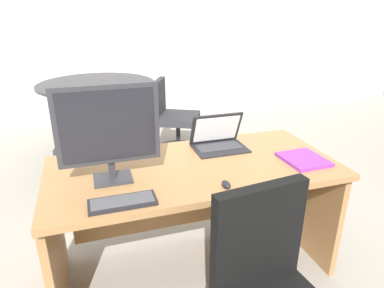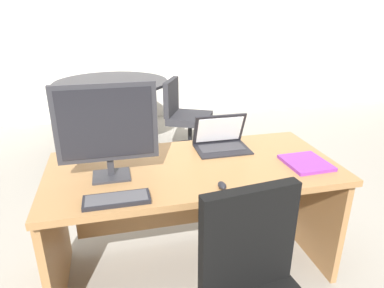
{
  "view_description": "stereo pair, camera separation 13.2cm",
  "coord_description": "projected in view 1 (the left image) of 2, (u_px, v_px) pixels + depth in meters",
  "views": [
    {
      "loc": [
        -0.56,
        -1.71,
        1.61
      ],
      "look_at": [
        0.0,
        0.04,
        0.87
      ],
      "focal_mm": 31.87,
      "sensor_mm": 36.0,
      "label": 1
    },
    {
      "loc": [
        -0.43,
        -1.75,
        1.61
      ],
      "look_at": [
        0.0,
        0.04,
        0.87
      ],
      "focal_mm": 31.87,
      "sensor_mm": 36.0,
      "label": 2
    }
  ],
  "objects": [
    {
      "name": "meeting_chair_near",
      "position": [
        173.0,
        123.0,
        3.95
      ],
      "size": [
        0.63,
        0.62,
        0.85
      ],
      "color": "black",
      "rests_on": "ground"
    },
    {
      "name": "mouse",
      "position": [
        226.0,
        184.0,
        1.75
      ],
      "size": [
        0.04,
        0.07,
        0.03
      ],
      "color": "black",
      "rests_on": "desk"
    },
    {
      "name": "meeting_table",
      "position": [
        98.0,
        99.0,
        3.98
      ],
      "size": [
        1.32,
        1.32,
        0.8
      ],
      "color": "black",
      "rests_on": "ground"
    },
    {
      "name": "back_wall",
      "position": [
        119.0,
        23.0,
        4.81
      ],
      "size": [
        10.0,
        0.1,
        2.8
      ],
      "primitive_type": "cube",
      "color": "silver",
      "rests_on": "ground"
    },
    {
      "name": "ground",
      "position": [
        150.0,
        171.0,
        3.6
      ],
      "size": [
        12.0,
        12.0,
        0.0
      ],
      "primitive_type": "plane",
      "color": "gray"
    },
    {
      "name": "laptop",
      "position": [
        218.0,
        137.0,
        2.24
      ],
      "size": [
        0.34,
        0.25,
        0.23
      ],
      "color": "black",
      "rests_on": "desk"
    },
    {
      "name": "desk_lamp",
      "position": [
        73.0,
        121.0,
        1.97
      ],
      "size": [
        0.12,
        0.14,
        0.35
      ],
      "color": "black",
      "rests_on": "desk"
    },
    {
      "name": "desk",
      "position": [
        192.0,
        193.0,
        2.12
      ],
      "size": [
        1.68,
        0.79,
        0.75
      ],
      "color": "#9E7042",
      "rests_on": "ground"
    },
    {
      "name": "monitor",
      "position": [
        108.0,
        128.0,
        1.72
      ],
      "size": [
        0.52,
        0.16,
        0.52
      ],
      "color": "#2D2D33",
      "rests_on": "desk"
    },
    {
      "name": "book",
      "position": [
        304.0,
        159.0,
        2.05
      ],
      "size": [
        0.25,
        0.27,
        0.02
      ],
      "color": "purple",
      "rests_on": "desk"
    },
    {
      "name": "meeting_chair_far",
      "position": [
        87.0,
        148.0,
        3.25
      ],
      "size": [
        0.56,
        0.57,
        0.88
      ],
      "color": "black",
      "rests_on": "ground"
    },
    {
      "name": "keyboard",
      "position": [
        123.0,
        202.0,
        1.6
      ],
      "size": [
        0.32,
        0.12,
        0.02
      ],
      "color": "black",
      "rests_on": "desk"
    }
  ]
}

